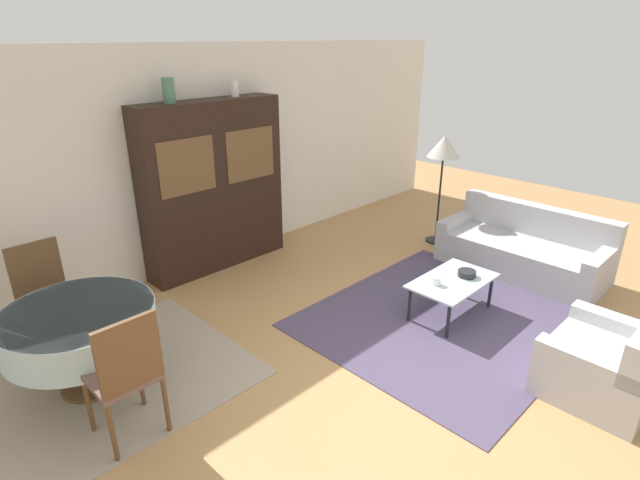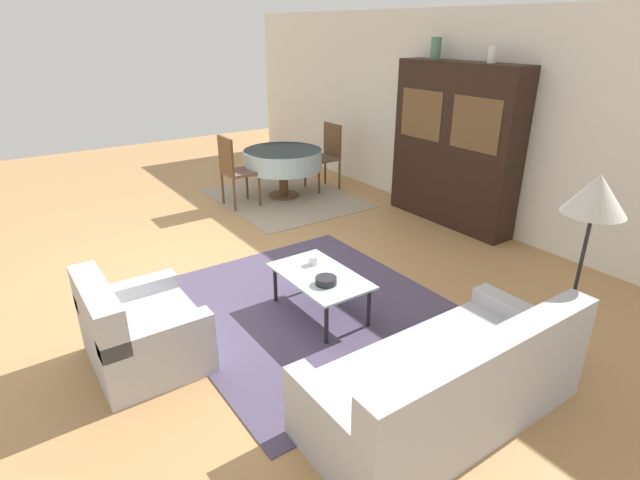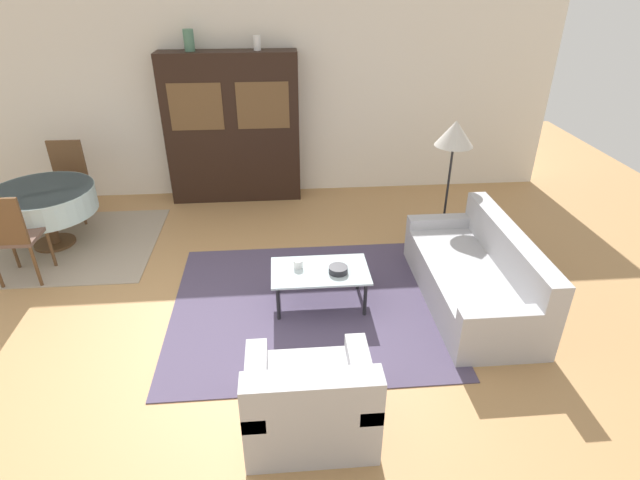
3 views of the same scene
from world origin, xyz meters
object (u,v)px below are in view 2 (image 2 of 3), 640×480
(display_cabinet, at_px, (454,146))
(vase_tall, at_px, (436,48))
(coffee_table, at_px, (320,279))
(bowl, at_px, (326,281))
(dining_table, at_px, (283,160))
(armchair, at_px, (138,332))
(cup, at_px, (313,260))
(dining_chair_far, at_px, (327,152))
(floor_lamp, at_px, (595,202))
(couch, at_px, (448,384))
(dining_chair_near, at_px, (234,167))
(vase_short, at_px, (492,55))

(display_cabinet, bearing_deg, vase_tall, 179.89)
(coffee_table, distance_m, bowl, 0.20)
(dining_table, height_order, vase_tall, vase_tall)
(armchair, relative_size, cup, 10.11)
(dining_chair_far, xyz_separation_m, floor_lamp, (4.84, -1.10, 0.73))
(cup, bearing_deg, dining_table, 154.10)
(couch, height_order, dining_chair_far, dining_chair_far)
(couch, bearing_deg, coffee_table, 87.72)
(display_cabinet, height_order, dining_chair_near, display_cabinet)
(coffee_table, relative_size, display_cabinet, 0.47)
(armchair, bearing_deg, cup, 90.31)
(dining_chair_near, distance_m, floor_lamp, 4.92)
(armchair, xyz_separation_m, coffee_table, (0.20, 1.58, 0.08))
(display_cabinet, distance_m, bowl, 3.16)
(cup, relative_size, bowl, 0.49)
(coffee_table, bearing_deg, dining_chair_near, 167.78)
(dining_chair_far, relative_size, vase_tall, 3.86)
(armchair, relative_size, vase_tall, 3.47)
(vase_short, bearing_deg, coffee_table, -78.16)
(armchair, distance_m, coffee_table, 1.59)
(dining_chair_far, height_order, floor_lamp, floor_lamp)
(cup, bearing_deg, couch, -4.20)
(couch, xyz_separation_m, dining_chair_far, (-4.78, 2.40, 0.32))
(floor_lamp, bearing_deg, cup, -147.85)
(couch, xyz_separation_m, cup, (-1.80, 0.13, 0.17))
(couch, height_order, vase_short, vase_short)
(floor_lamp, distance_m, bowl, 2.15)
(couch, height_order, dining_table, couch)
(vase_tall, bearing_deg, dining_table, -143.13)
(bowl, relative_size, vase_tall, 0.70)
(coffee_table, height_order, display_cabinet, display_cabinet)
(dining_chair_far, xyz_separation_m, vase_tall, (1.73, 0.47, 1.62))
(display_cabinet, bearing_deg, couch, -48.01)
(dining_chair_near, height_order, vase_short, vase_short)
(display_cabinet, xyz_separation_m, dining_chair_near, (-2.19, -2.12, -0.45))
(dining_table, height_order, floor_lamp, floor_lamp)
(vase_short, bearing_deg, cup, -82.19)
(bowl, bearing_deg, cup, 161.87)
(bowl, bearing_deg, dining_chair_far, 144.54)
(cup, bearing_deg, bowl, -18.13)
(armchair, relative_size, coffee_table, 0.96)
(couch, bearing_deg, bowl, 89.78)
(armchair, distance_m, dining_table, 4.31)
(floor_lamp, bearing_deg, dining_table, 176.74)
(bowl, xyz_separation_m, vase_short, (-0.76, 2.87, 1.73))
(dining_chair_far, relative_size, cup, 11.27)
(dining_chair_near, distance_m, vase_short, 3.71)
(dining_chair_far, distance_m, vase_short, 3.08)
(dining_table, xyz_separation_m, dining_chair_far, (0.00, 0.82, 0.01))
(dining_chair_near, xyz_separation_m, cup, (2.98, -0.62, -0.14))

